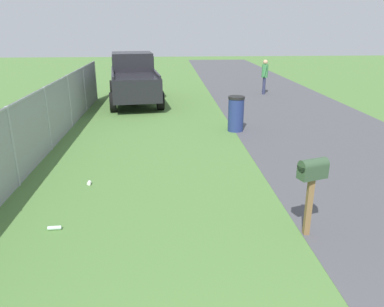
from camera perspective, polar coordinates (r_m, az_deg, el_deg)
The scene contains 7 objects.
mailbox at distance 6.06m, azimuth 17.97°, elevation -3.19°, with size 0.33×0.50×1.32m.
pickup_truck at distance 16.67m, azimuth -8.97°, elevation 11.57°, with size 5.30×2.64×2.09m.
trash_bin at distance 11.97m, azimuth 6.75°, elevation 6.08°, with size 0.52×0.52×1.12m.
pedestrian at distance 18.72m, azimuth 11.08°, elevation 11.82°, with size 0.48×0.30×1.65m.
fence_section at distance 9.56m, azimuth -23.31°, elevation 3.53°, with size 16.91×0.07×1.72m.
litter_cup_by_mailbox at distance 8.29m, azimuth -15.49°, elevation -4.37°, with size 0.08×0.08×0.10m, color white.
litter_bottle_midfield_a at distance 6.75m, azimuth -20.32°, elevation -10.64°, with size 0.07×0.07×0.22m, color #B2D8BF.
Camera 1 is at (-0.57, 0.81, 3.26)m, focal length 34.78 mm.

